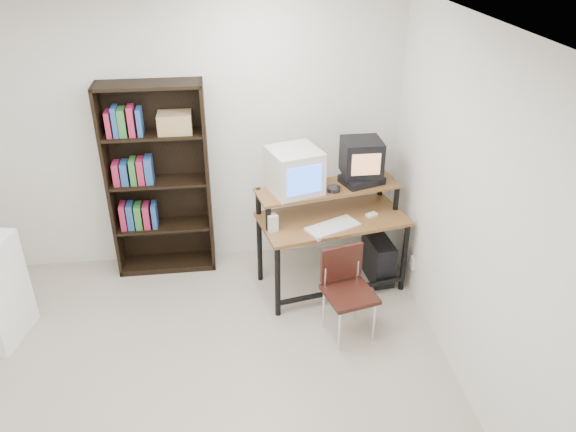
{
  "coord_description": "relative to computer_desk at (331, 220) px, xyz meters",
  "views": [
    {
      "loc": [
        0.33,
        -3.05,
        3.18
      ],
      "look_at": [
        0.82,
        1.1,
        0.9
      ],
      "focal_mm": 35.0,
      "sensor_mm": 36.0,
      "label": 1
    }
  ],
  "objects": [
    {
      "name": "cd_spindle",
      "position": [
        0.01,
        0.01,
        0.3
      ],
      "size": [
        0.12,
        0.12,
        0.05
      ],
      "primitive_type": "cylinder",
      "rotation": [
        0.0,
        0.0,
        0.02
      ],
      "color": "#26262B",
      "rests_on": "computer_desk"
    },
    {
      "name": "right_wall",
      "position": [
        0.75,
        -1.34,
        0.6
      ],
      "size": [
        0.01,
        4.0,
        2.6
      ],
      "primitive_type": "cube",
      "color": "silver",
      "rests_on": "floor"
    },
    {
      "name": "school_chair",
      "position": [
        0.01,
        -0.69,
        -0.23
      ],
      "size": [
        0.47,
        0.47,
        0.77
      ],
      "rotation": [
        0.0,
        0.0,
        0.24
      ],
      "color": "black",
      "rests_on": "floor"
    },
    {
      "name": "pc_tower",
      "position": [
        0.49,
        0.05,
        -0.49
      ],
      "size": [
        0.24,
        0.47,
        0.42
      ],
      "primitive_type": "cube",
      "rotation": [
        0.0,
        0.0,
        0.1
      ],
      "color": "black",
      "rests_on": "floor"
    },
    {
      "name": "floor",
      "position": [
        -1.25,
        -1.34,
        -0.7
      ],
      "size": [
        4.0,
        4.0,
        0.01
      ],
      "primitive_type": "cube",
      "color": "#B3A894",
      "rests_on": "ground"
    },
    {
      "name": "crt_tv",
      "position": [
        0.3,
        0.21,
        0.51
      ],
      "size": [
        0.35,
        0.35,
        0.33
      ],
      "rotation": [
        0.0,
        0.0,
        0.01
      ],
      "color": "black",
      "rests_on": "vcr"
    },
    {
      "name": "bookshelf",
      "position": [
        -1.57,
        0.51,
        0.26
      ],
      "size": [
        0.94,
        0.32,
        1.88
      ],
      "rotation": [
        0.0,
        0.0,
        0.01
      ],
      "color": "black",
      "rests_on": "floor"
    },
    {
      "name": "ceiling",
      "position": [
        -1.25,
        -1.34,
        1.9
      ],
      "size": [
        4.0,
        4.0,
        0.01
      ],
      "primitive_type": "cube",
      "color": "white",
      "rests_on": "back_wall"
    },
    {
      "name": "crt_monitor",
      "position": [
        -0.33,
        0.07,
        0.47
      ],
      "size": [
        0.52,
        0.52,
        0.4
      ],
      "rotation": [
        0.0,
        0.0,
        0.3
      ],
      "color": "beige",
      "rests_on": "computer_desk"
    },
    {
      "name": "mousepad",
      "position": [
        0.37,
        -0.04,
        0.02
      ],
      "size": [
        0.25,
        0.22,
        0.01
      ],
      "primitive_type": "cube",
      "rotation": [
        0.0,
        0.0,
        0.18
      ],
      "color": "black",
      "rests_on": "computer_desk"
    },
    {
      "name": "mouse",
      "position": [
        0.36,
        -0.04,
        0.04
      ],
      "size": [
        0.12,
        0.1,
        0.03
      ],
      "primitive_type": "cube",
      "rotation": [
        0.0,
        0.0,
        0.45
      ],
      "color": "white",
      "rests_on": "mousepad"
    },
    {
      "name": "back_wall",
      "position": [
        -1.25,
        0.66,
        0.6
      ],
      "size": [
        4.0,
        0.01,
        2.6
      ],
      "primitive_type": "cube",
      "color": "silver",
      "rests_on": "floor"
    },
    {
      "name": "computer_desk",
      "position": [
        0.0,
        0.0,
        0.0
      ],
      "size": [
        1.41,
        0.91,
        0.98
      ],
      "rotation": [
        0.0,
        0.0,
        0.2
      ],
      "color": "brown",
      "rests_on": "floor"
    },
    {
      "name": "keyboard",
      "position": [
        -0.03,
        -0.21,
        0.04
      ],
      "size": [
        0.51,
        0.39,
        0.03
      ],
      "primitive_type": "cube",
      "rotation": [
        0.0,
        0.0,
        0.45
      ],
      "color": "beige",
      "rests_on": "computer_desk"
    },
    {
      "name": "desk_speaker",
      "position": [
        -0.56,
        -0.2,
        0.11
      ],
      "size": [
        0.1,
        0.1,
        0.17
      ],
      "primitive_type": "cube",
      "rotation": [
        0.0,
        0.0,
        0.39
      ],
      "color": "beige",
      "rests_on": "computer_desk"
    },
    {
      "name": "wall_outlet",
      "position": [
        0.74,
        -0.19,
        -0.4
      ],
      "size": [
        0.02,
        0.08,
        0.12
      ],
      "primitive_type": "cube",
      "color": "beige",
      "rests_on": "right_wall"
    },
    {
      "name": "vcr",
      "position": [
        0.3,
        0.15,
        0.31
      ],
      "size": [
        0.43,
        0.37,
        0.08
      ],
      "primitive_type": "cube",
      "rotation": [
        0.0,
        0.0,
        0.34
      ],
      "color": "black",
      "rests_on": "computer_desk"
    }
  ]
}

